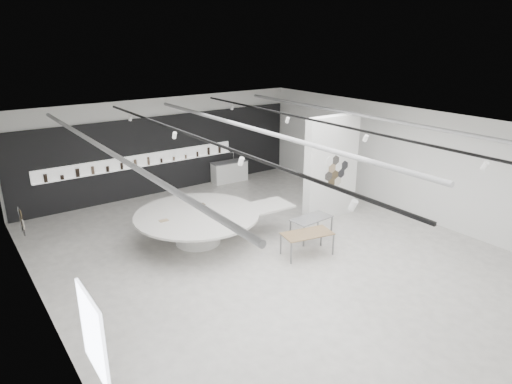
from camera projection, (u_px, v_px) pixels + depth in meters
room at (264, 187)px, 12.81m from camera, size 12.02×14.02×3.82m
back_wall_display at (162, 155)px, 18.32m from camera, size 11.80×0.27×3.10m
partition_column at (331, 168)px, 15.64m from camera, size 2.20×0.38×3.60m
display_island at (200, 223)px, 14.04m from camera, size 5.00×4.06×0.98m
sample_table_wood at (307, 235)px, 13.24m from camera, size 1.58×1.01×0.68m
sample_table_stone at (312, 220)px, 14.34m from camera, size 1.38×0.76×0.69m
kitchen_counter at (229, 171)px, 19.94m from camera, size 1.62×0.71×1.25m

